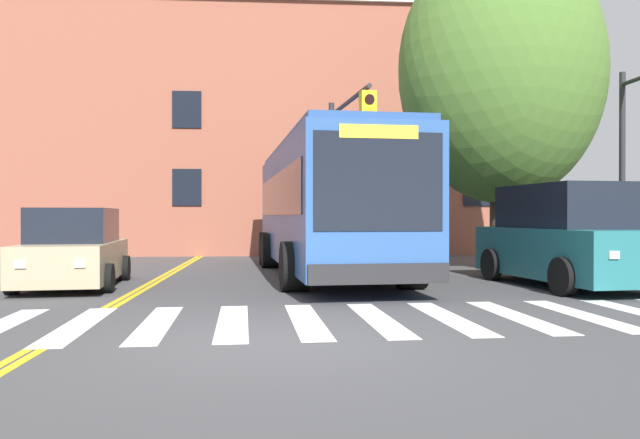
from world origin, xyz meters
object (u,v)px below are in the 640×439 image
object	(u,v)px
car_tan_near_lane	(74,251)
car_teal_far_lane	(565,238)
city_bus	(326,205)
street_tree_curbside_large	(501,72)
traffic_light_overhead	(346,148)

from	to	relation	value
car_tan_near_lane	car_teal_far_lane	distance (m)	10.82
city_bus	car_tan_near_lane	bearing A→B (deg)	-157.70
car_teal_far_lane	street_tree_curbside_large	bearing A→B (deg)	88.98
car_teal_far_lane	street_tree_curbside_large	size ratio (longest dim) A/B	0.54
city_bus	car_teal_far_lane	world-z (taller)	city_bus
city_bus	street_tree_curbside_large	distance (m)	6.46
car_tan_near_lane	car_teal_far_lane	xyz separation A→B (m)	(10.79, -0.73, 0.27)
street_tree_curbside_large	traffic_light_overhead	bearing A→B (deg)	-160.83
city_bus	traffic_light_overhead	bearing A→B (deg)	-55.39
car_tan_near_lane	traffic_light_overhead	world-z (taller)	traffic_light_overhead
traffic_light_overhead	street_tree_curbside_large	xyz separation A→B (m)	(4.65, 1.62, 2.40)
traffic_light_overhead	city_bus	bearing A→B (deg)	124.61
car_teal_far_lane	traffic_light_overhead	distance (m)	5.63
car_teal_far_lane	traffic_light_overhead	bearing A→B (deg)	152.10
city_bus	street_tree_curbside_large	xyz separation A→B (m)	(5.11, 0.95, 3.84)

